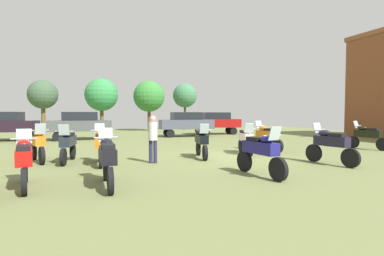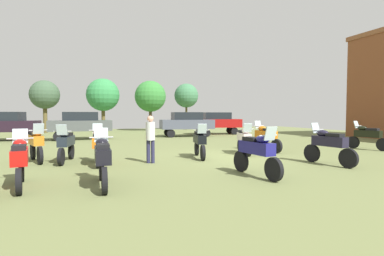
% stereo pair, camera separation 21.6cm
% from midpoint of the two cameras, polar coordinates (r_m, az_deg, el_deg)
% --- Properties ---
extents(ground_plane, '(44.00, 52.00, 0.02)m').
position_cam_midpoint_polar(ground_plane, '(12.83, 5.03, -5.61)').
color(ground_plane, olive).
extents(motorcycle_1, '(0.72, 2.12, 1.46)m').
position_cam_midpoint_polar(motorcycle_1, '(12.34, 1.38, -2.54)').
color(motorcycle_1, black).
rests_on(motorcycle_1, ground).
extents(motorcycle_2, '(0.74, 2.11, 1.48)m').
position_cam_midpoint_polar(motorcycle_2, '(17.80, 30.61, -1.27)').
color(motorcycle_2, black).
rests_on(motorcycle_2, ground).
extents(motorcycle_4, '(0.81, 2.16, 1.44)m').
position_cam_midpoint_polar(motorcycle_4, '(13.77, 9.92, -2.06)').
color(motorcycle_4, black).
rests_on(motorcycle_4, ground).
extents(motorcycle_5, '(0.65, 2.18, 1.51)m').
position_cam_midpoint_polar(motorcycle_5, '(11.81, 24.88, -2.90)').
color(motorcycle_5, black).
rests_on(motorcycle_5, ground).
extents(motorcycle_6, '(0.62, 2.23, 1.50)m').
position_cam_midpoint_polar(motorcycle_6, '(8.92, 12.54, -4.48)').
color(motorcycle_6, black).
rests_on(motorcycle_6, ground).
extents(motorcycle_7, '(0.84, 2.14, 1.50)m').
position_cam_midpoint_polar(motorcycle_7, '(12.75, -28.28, -2.60)').
color(motorcycle_7, black).
rests_on(motorcycle_7, ground).
extents(motorcycle_8, '(0.62, 2.19, 1.49)m').
position_cam_midpoint_polar(motorcycle_8, '(11.26, -17.99, -3.11)').
color(motorcycle_8, black).
rests_on(motorcycle_8, ground).
extents(motorcycle_9, '(0.69, 2.19, 1.47)m').
position_cam_midpoint_polar(motorcycle_9, '(12.15, -23.45, -2.80)').
color(motorcycle_9, black).
rests_on(motorcycle_9, ground).
extents(motorcycle_10, '(0.63, 2.18, 1.50)m').
position_cam_midpoint_polar(motorcycle_10, '(14.97, 13.87, -1.61)').
color(motorcycle_10, black).
rests_on(motorcycle_10, ground).
extents(motorcycle_11, '(0.66, 2.13, 1.46)m').
position_cam_midpoint_polar(motorcycle_11, '(8.50, -30.49, -5.32)').
color(motorcycle_11, black).
rests_on(motorcycle_11, ground).
extents(motorcycle_12, '(0.62, 2.19, 1.47)m').
position_cam_midpoint_polar(motorcycle_12, '(7.82, -16.89, -5.67)').
color(motorcycle_12, black).
rests_on(motorcycle_12, ground).
extents(car_1, '(4.55, 2.53, 2.00)m').
position_cam_midpoint_polar(car_1, '(26.89, 4.43, 1.27)').
color(car_1, black).
rests_on(car_1, ground).
extents(car_2, '(4.45, 2.19, 2.00)m').
position_cam_midpoint_polar(car_2, '(24.10, -1.39, 1.11)').
color(car_2, black).
rests_on(car_2, ground).
extents(car_3, '(4.53, 2.47, 2.00)m').
position_cam_midpoint_polar(car_3, '(23.91, -33.19, 0.66)').
color(car_3, black).
rests_on(car_3, ground).
extents(car_4, '(4.38, 1.99, 2.00)m').
position_cam_midpoint_polar(car_4, '(22.66, -21.29, 0.82)').
color(car_4, black).
rests_on(car_4, ground).
extents(person_1, '(0.44, 0.44, 1.79)m').
position_cam_midpoint_polar(person_1, '(11.10, -8.17, -1.43)').
color(person_1, '#242542').
rests_on(person_1, ground).
extents(tree_1, '(3.41, 3.41, 5.57)m').
position_cam_midpoint_polar(tree_1, '(32.28, -17.39, 6.15)').
color(tree_1, brown).
rests_on(tree_1, ground).
extents(tree_2, '(3.40, 3.40, 5.50)m').
position_cam_midpoint_polar(tree_2, '(32.60, -8.56, 6.09)').
color(tree_2, brown).
rests_on(tree_2, ground).
extents(tree_4, '(2.78, 2.78, 5.14)m').
position_cam_midpoint_polar(tree_4, '(32.09, -27.20, 5.74)').
color(tree_4, brown).
rests_on(tree_4, ground).
extents(tree_5, '(2.84, 2.84, 5.46)m').
position_cam_midpoint_polar(tree_5, '(34.92, -1.57, 6.29)').
color(tree_5, brown).
rests_on(tree_5, ground).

